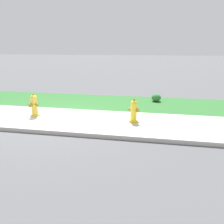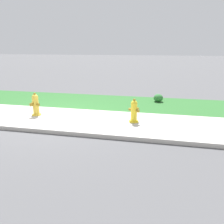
% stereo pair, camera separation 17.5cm
% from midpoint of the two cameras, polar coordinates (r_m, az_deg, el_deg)
% --- Properties ---
extents(ground_plane, '(120.00, 120.00, 0.00)m').
position_cam_midpoint_polar(ground_plane, '(7.71, -14.98, -1.67)').
color(ground_plane, '#515154').
extents(sidewalk_pavement, '(18.00, 2.43, 0.01)m').
position_cam_midpoint_polar(sidewalk_pavement, '(7.71, -14.99, -1.63)').
color(sidewalk_pavement, '#BCB7AD').
rests_on(sidewalk_pavement, ground).
extents(grass_verge, '(18.00, 2.74, 0.01)m').
position_cam_midpoint_polar(grass_verge, '(10.01, -8.75, 2.90)').
color(grass_verge, '#2D662D').
rests_on(grass_verge, ground).
extents(street_curb, '(18.00, 0.16, 0.12)m').
position_cam_midpoint_polar(street_curb, '(6.62, -19.75, -4.60)').
color(street_curb, '#BCB7AD').
rests_on(street_curb, ground).
extents(fire_hydrant_near_corner, '(0.39, 0.37, 0.81)m').
position_cam_midpoint_polar(fire_hydrant_near_corner, '(8.12, -20.25, 1.66)').
color(fire_hydrant_near_corner, gold).
rests_on(fire_hydrant_near_corner, ground).
extents(fire_hydrant_at_driveway, '(0.38, 0.36, 0.77)m').
position_cam_midpoint_polar(fire_hydrant_at_driveway, '(7.04, 5.01, 0.27)').
color(fire_hydrant_at_driveway, yellow).
rests_on(fire_hydrant_at_driveway, ground).
extents(shrub_bush_near_lamp, '(0.41, 0.41, 0.35)m').
position_cam_midpoint_polar(shrub_bush_near_lamp, '(9.94, 10.99, 3.71)').
color(shrub_bush_near_lamp, '#337538').
rests_on(shrub_bush_near_lamp, ground).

